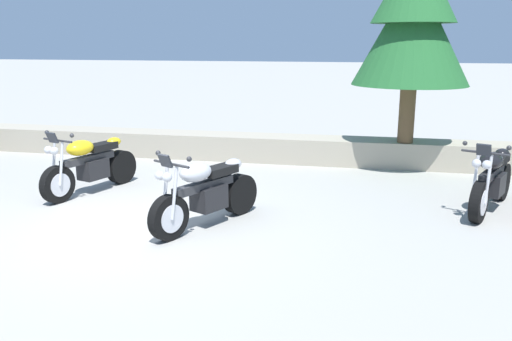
% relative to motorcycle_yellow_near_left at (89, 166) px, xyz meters
% --- Properties ---
extents(ground_plane, '(120.00, 120.00, 0.00)m').
position_rel_motorcycle_yellow_near_left_xyz_m(ground_plane, '(1.39, -1.60, -0.49)').
color(ground_plane, '#A3A099').
extents(stone_wall, '(36.00, 0.80, 0.55)m').
position_rel_motorcycle_yellow_near_left_xyz_m(stone_wall, '(1.39, 3.20, -0.21)').
color(stone_wall, '#A89E89').
rests_on(stone_wall, ground).
extents(motorcycle_yellow_near_left, '(0.94, 2.00, 1.18)m').
position_rel_motorcycle_yellow_near_left_xyz_m(motorcycle_yellow_near_left, '(0.00, 0.00, 0.00)').
color(motorcycle_yellow_near_left, black).
rests_on(motorcycle_yellow_near_left, ground).
extents(motorcycle_silver_centre, '(1.14, 1.91, 1.18)m').
position_rel_motorcycle_yellow_near_left_xyz_m(motorcycle_silver_centre, '(2.48, -1.25, 0.00)').
color(motorcycle_silver_centre, black).
rests_on(motorcycle_silver_centre, ground).
extents(motorcycle_black_far_right, '(1.07, 1.95, 1.18)m').
position_rel_motorcycle_yellow_near_left_xyz_m(motorcycle_black_far_right, '(6.62, 0.37, 0.00)').
color(motorcycle_black_far_right, black).
rests_on(motorcycle_black_far_right, ground).
extents(pine_tree_far_left, '(2.30, 2.30, 3.95)m').
position_rel_motorcycle_yellow_near_left_xyz_m(pine_tree_far_left, '(5.47, 3.00, 2.56)').
color(pine_tree_far_left, brown).
rests_on(pine_tree_far_left, stone_wall).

